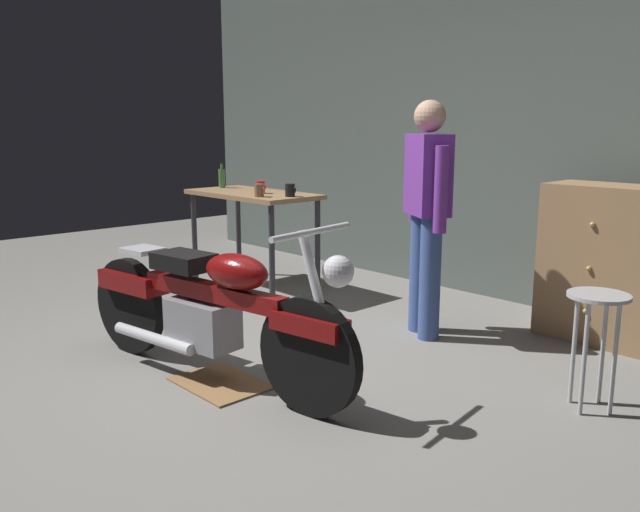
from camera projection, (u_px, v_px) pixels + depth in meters
ground_plane at (239, 377)px, 3.95m from camera, size 12.00×12.00×0.00m
back_wall at (503, 119)px, 5.52m from camera, size 8.00×0.12×3.10m
workbench at (253, 204)px, 5.95m from camera, size 1.30×0.64×0.90m
motorcycle at (209, 308)px, 3.83m from camera, size 2.18×0.69×1.00m
person_standing at (427, 208)px, 4.58m from camera, size 0.50×0.38×1.67m
shop_stool at (597, 320)px, 3.42m from camera, size 0.32×0.32×0.64m
wooden_dresser at (604, 264)px, 4.55m from camera, size 0.80×0.47×1.10m
drip_tray at (220, 383)px, 3.85m from camera, size 0.56×0.40×0.01m
mug_brown_stoneware at (259, 190)px, 5.52m from camera, size 0.12×0.08×0.11m
mug_black_matte at (290, 190)px, 5.54m from camera, size 0.12×0.08×0.11m
mug_red_diner at (261, 187)px, 5.81m from camera, size 0.12×0.08×0.11m
bottle at (222, 178)px, 6.31m from camera, size 0.06×0.06×0.24m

